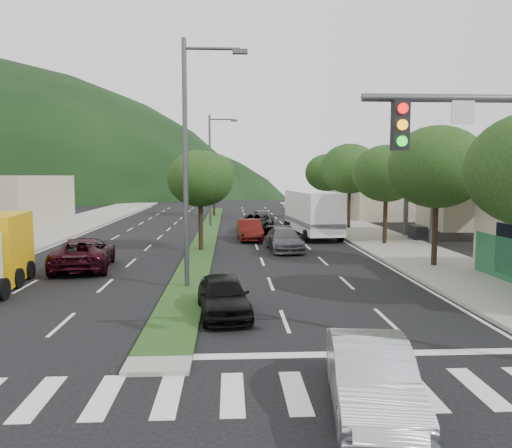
{
  "coord_description": "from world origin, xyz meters",
  "views": [
    {
      "loc": [
        1.76,
        -12.24,
        4.65
      ],
      "look_at": [
        3.04,
        11.91,
        2.27
      ],
      "focal_mm": 35.0,
      "sensor_mm": 36.0,
      "label": 1
    }
  ],
  "objects": [
    {
      "name": "bldg_left_far",
      "position": [
        -19.0,
        34.0,
        2.3
      ],
      "size": [
        9.0,
        14.0,
        4.6
      ],
      "primitive_type": "cube",
      "color": "#BBB495",
      "rests_on": "ground"
    },
    {
      "name": "bldg_right_far",
      "position": [
        19.5,
        44.0,
        2.6
      ],
      "size": [
        10.0,
        16.0,
        5.2
      ],
      "primitive_type": "cube",
      "color": "#BBB495",
      "rests_on": "ground"
    },
    {
      "name": "tree_med_near",
      "position": [
        0.0,
        18.0,
        4.43
      ],
      "size": [
        4.0,
        4.0,
        6.02
      ],
      "color": "black",
      "rests_on": "median"
    },
    {
      "name": "tree_r_b",
      "position": [
        12.0,
        12.0,
        5.04
      ],
      "size": [
        4.8,
        4.8,
        6.94
      ],
      "color": "black",
      "rests_on": "sidewalk_right"
    },
    {
      "name": "streetlight_mid",
      "position": [
        0.21,
        33.0,
        5.58
      ],
      "size": [
        2.6,
        0.25,
        10.0
      ],
      "color": "#47494C",
      "rests_on": "ground"
    },
    {
      "name": "car_queue_a",
      "position": [
        1.54,
        4.0,
        0.67
      ],
      "size": [
        2.04,
        4.11,
        1.35
      ],
      "primitive_type": "imported",
      "rotation": [
        0.0,
        0.0,
        0.12
      ],
      "color": "black",
      "rests_on": "ground"
    },
    {
      "name": "motorhome",
      "position": [
        8.0,
        25.11,
        1.82
      ],
      "size": [
        3.44,
        9.07,
        3.41
      ],
      "rotation": [
        0.0,
        0.0,
        0.08
      ],
      "color": "white",
      "rests_on": "ground"
    },
    {
      "name": "median",
      "position": [
        0.0,
        28.0,
        0.06
      ],
      "size": [
        1.6,
        56.0,
        0.12
      ],
      "primitive_type": "cube",
      "color": "#1D3C16",
      "rests_on": "ground"
    },
    {
      "name": "ground",
      "position": [
        0.0,
        0.0,
        0.0
      ],
      "size": [
        160.0,
        160.0,
        0.0
      ],
      "primitive_type": "plane",
      "color": "black",
      "rests_on": "ground"
    },
    {
      "name": "crosswalk",
      "position": [
        0.0,
        -2.0,
        0.01
      ],
      "size": [
        19.0,
        2.2,
        0.01
      ],
      "primitive_type": "cube",
      "color": "silver",
      "rests_on": "ground"
    },
    {
      "name": "sidewalk_right",
      "position": [
        12.5,
        25.0,
        0.07
      ],
      "size": [
        5.0,
        90.0,
        0.15
      ],
      "primitive_type": "cube",
      "color": "gray",
      "rests_on": "ground"
    },
    {
      "name": "tree_r_e",
      "position": [
        12.0,
        40.0,
        4.89
      ],
      "size": [
        4.6,
        4.6,
        6.71
      ],
      "color": "black",
      "rests_on": "sidewalk_right"
    },
    {
      "name": "tree_r_d",
      "position": [
        12.0,
        30.0,
        5.18
      ],
      "size": [
        5.0,
        5.0,
        7.17
      ],
      "color": "black",
      "rests_on": "sidewalk_right"
    },
    {
      "name": "tree_med_far",
      "position": [
        0.0,
        44.0,
        5.01
      ],
      "size": [
        4.8,
        4.8,
        6.94
      ],
      "color": "black",
      "rests_on": "median"
    },
    {
      "name": "sidewalk_left",
      "position": [
        -13.0,
        25.0,
        0.07
      ],
      "size": [
        6.0,
        90.0,
        0.15
      ],
      "primitive_type": "cube",
      "color": "gray",
      "rests_on": "ground"
    },
    {
      "name": "car_queue_d",
      "position": [
        3.96,
        28.15,
        0.76
      ],
      "size": [
        3.19,
        5.75,
        1.52
      ],
      "primitive_type": "imported",
      "rotation": [
        0.0,
        0.0,
        -0.13
      ],
      "color": "black",
      "rests_on": "ground"
    },
    {
      "name": "suv_maroon",
      "position": [
        -5.46,
        12.59,
        0.79
      ],
      "size": [
        3.33,
        5.96,
        1.57
      ],
      "primitive_type": "imported",
      "rotation": [
        0.0,
        0.0,
        3.27
      ],
      "color": "black",
      "rests_on": "ground"
    },
    {
      "name": "car_queue_e",
      "position": [
        4.83,
        34.36,
        0.69
      ],
      "size": [
        2.06,
        4.23,
        1.39
      ],
      "primitive_type": "imported",
      "rotation": [
        0.0,
        0.0,
        0.1
      ],
      "color": "#4E4E53",
      "rests_on": "ground"
    },
    {
      "name": "car_queue_c",
      "position": [
        3.17,
        23.15,
        0.74
      ],
      "size": [
        1.85,
        4.56,
        1.47
      ],
      "primitive_type": "imported",
      "rotation": [
        0.0,
        0.0,
        0.06
      ],
      "color": "#4D100C",
      "rests_on": "ground"
    },
    {
      "name": "gas_canopy",
      "position": [
        19.0,
        22.0,
        4.65
      ],
      "size": [
        12.2,
        8.2,
        5.25
      ],
      "color": "silver",
      "rests_on": "ground"
    },
    {
      "name": "car_queue_b",
      "position": [
        5.12,
        18.15,
        0.7
      ],
      "size": [
        2.19,
        4.9,
        1.39
      ],
      "primitive_type": "imported",
      "rotation": [
        0.0,
        0.0,
        0.05
      ],
      "color": "#515056",
      "rests_on": "ground"
    },
    {
      "name": "sedan_silver",
      "position": [
        4.5,
        -3.0,
        0.71
      ],
      "size": [
        2.05,
        4.47,
        1.42
      ],
      "primitive_type": "imported",
      "rotation": [
        0.0,
        0.0,
        -0.13
      ],
      "color": "#A7A9AE",
      "rests_on": "ground"
    },
    {
      "name": "streetlight_near",
      "position": [
        0.21,
        8.0,
        5.58
      ],
      "size": [
        2.6,
        0.25,
        10.0
      ],
      "color": "#47494C",
      "rests_on": "ground"
    },
    {
      "name": "tree_r_c",
      "position": [
        12.0,
        20.0,
        4.75
      ],
      "size": [
        4.4,
        4.4,
        6.48
      ],
      "color": "black",
      "rests_on": "sidewalk_right"
    }
  ]
}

